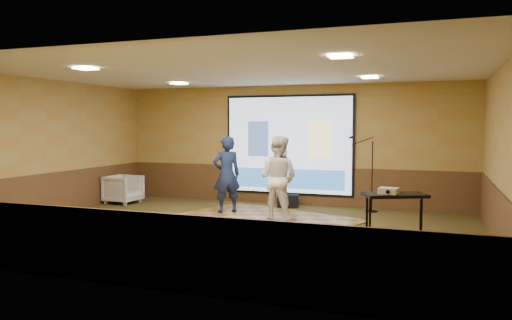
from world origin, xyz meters
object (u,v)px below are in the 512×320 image
(mic_stand, at_px, (369,190))
(duffel_bag, at_px, (288,201))
(player_left, at_px, (227,174))
(dance_floor, at_px, (260,220))
(player_right, at_px, (278,178))
(av_table, at_px, (394,212))
(banquet_chair, at_px, (123,189))
(projector, at_px, (389,191))
(projector_screen, at_px, (288,146))

(mic_stand, relative_size, duffel_bag, 3.51)
(player_left, bearing_deg, mic_stand, 165.94)
(duffel_bag, bearing_deg, dance_floor, -92.15)
(player_right, height_order, av_table, player_right)
(dance_floor, height_order, av_table, av_table)
(av_table, distance_m, banquet_chair, 7.56)
(player_left, relative_size, banquet_chair, 2.17)
(player_right, distance_m, banquet_chair, 4.57)
(projector, xyz_separation_m, mic_stand, (-0.77, 3.97, -0.52))
(banquet_chair, relative_size, duffel_bag, 1.58)
(player_left, height_order, banquet_chair, player_left)
(duffel_bag, bearing_deg, player_left, -128.76)
(projector_screen, xyz_separation_m, player_right, (0.44, -2.26, -0.57))
(av_table, bearing_deg, projector, -137.05)
(mic_stand, height_order, banquet_chair, mic_stand)
(dance_floor, height_order, duffel_bag, duffel_bag)
(dance_floor, distance_m, player_right, 0.97)
(duffel_bag, bearing_deg, mic_stand, 1.30)
(av_table, bearing_deg, player_right, 140.56)
(player_right, distance_m, projector, 3.22)
(banquet_chair, height_order, duffel_bag, banquet_chair)
(projector_screen, height_order, mic_stand, projector_screen)
(player_left, xyz_separation_m, player_right, (1.37, -0.47, 0.02))
(dance_floor, xyz_separation_m, banquet_chair, (-4.06, 0.99, 0.35))
(projector_screen, distance_m, projector, 5.26)
(player_left, bearing_deg, player_right, 122.39)
(dance_floor, xyz_separation_m, av_table, (2.87, -2.00, 0.66))
(projector_screen, height_order, dance_floor, projector_screen)
(dance_floor, relative_size, player_right, 2.10)
(projector, bearing_deg, player_right, 148.07)
(player_left, distance_m, mic_stand, 3.32)
(projector_screen, height_order, player_left, projector_screen)
(projector, bearing_deg, duffel_bag, 134.26)
(projector_screen, distance_m, av_table, 5.28)
(player_right, distance_m, duffel_bag, 1.97)
(mic_stand, height_order, duffel_bag, mic_stand)
(player_left, xyz_separation_m, projector, (3.78, -2.60, 0.12))
(projector_screen, xyz_separation_m, av_table, (2.93, -4.31, -0.80))
(projector_screen, relative_size, player_left, 1.93)
(mic_stand, bearing_deg, duffel_bag, 174.84)
(projector_screen, bearing_deg, av_table, -55.77)
(player_right, xyz_separation_m, duffel_bag, (-0.31, 1.79, -0.75))
(player_left, height_order, player_right, player_right)
(dance_floor, xyz_separation_m, duffel_bag, (0.07, 1.85, 0.14))
(av_table, xyz_separation_m, projector, (-0.08, -0.08, 0.34))
(dance_floor, xyz_separation_m, player_right, (0.38, 0.06, 0.89))
(dance_floor, relative_size, banquet_chair, 4.65)
(projector_screen, height_order, av_table, projector_screen)
(projector, bearing_deg, banquet_chair, 165.47)
(player_left, bearing_deg, projector, 106.94)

